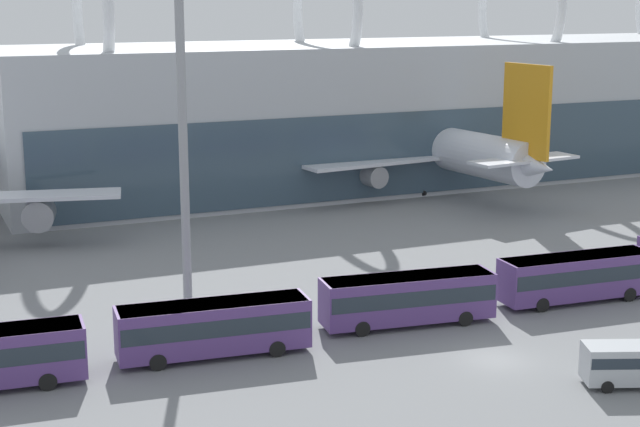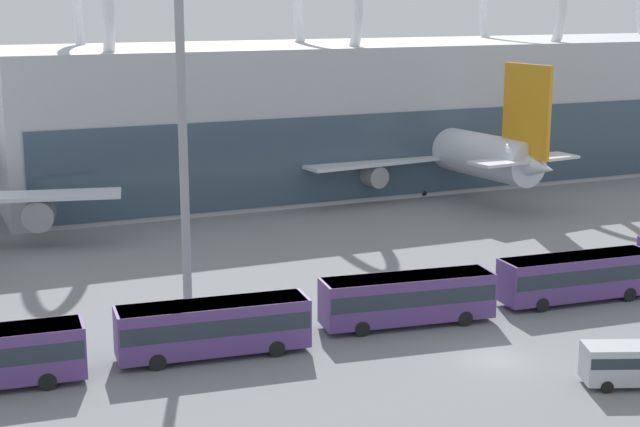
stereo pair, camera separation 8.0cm
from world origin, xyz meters
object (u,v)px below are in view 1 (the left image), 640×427
service_van_foreground (629,362)px  floodlight_mast (182,93)px  shuttle_bus_1 (214,325)px  shuttle_bus_3 (577,275)px  airliner_at_gate_far (442,147)px  shuttle_bus_2 (408,296)px

service_van_foreground → floodlight_mast: size_ratio=0.22×
shuttle_bus_1 → shuttle_bus_3: size_ratio=1.00×
airliner_at_gate_far → shuttle_bus_3: size_ratio=3.05×
airliner_at_gate_far → shuttle_bus_3: 39.58m
airliner_at_gate_far → service_van_foreground: (-18.43, -51.43, -3.67)m
shuttle_bus_1 → shuttle_bus_3: same height
airliner_at_gate_far → shuttle_bus_3: bearing=156.3°
shuttle_bus_1 → service_van_foreground: shuttle_bus_1 is taller
airliner_at_gate_far → shuttle_bus_1: size_ratio=3.03×
shuttle_bus_1 → shuttle_bus_2: same height
airliner_at_gate_far → floodlight_mast: (-37.08, -29.27, 9.86)m
shuttle_bus_2 → shuttle_bus_3: (13.35, -0.32, 0.00)m
airliner_at_gate_far → shuttle_bus_2: airliner_at_gate_far is taller
service_van_foreground → shuttle_bus_2: bearing=136.0°
shuttle_bus_2 → shuttle_bus_3: same height
shuttle_bus_3 → service_van_foreground: bearing=-113.7°
service_van_foreground → floodlight_mast: bearing=152.1°
airliner_at_gate_far → shuttle_bus_2: size_ratio=3.02×
shuttle_bus_1 → airliner_at_gate_far: bearing=50.7°
shuttle_bus_1 → service_van_foreground: (19.55, -13.55, -0.56)m
shuttle_bus_3 → service_van_foreground: size_ratio=2.19×
airliner_at_gate_far → shuttle_bus_3: (-11.27, -37.81, -3.11)m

